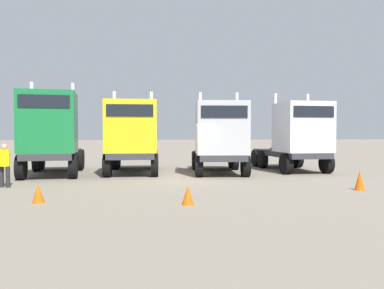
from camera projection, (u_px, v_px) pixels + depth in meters
ground at (183, 178)px, 17.13m from camera, size 200.00×200.00×0.00m
semi_truck_green at (51, 133)px, 17.66m from camera, size 3.06×6.34×4.55m
semi_truck_yellow at (132, 137)px, 18.62m from camera, size 2.72×6.16×4.21m
semi_truck_silver at (220, 137)px, 18.50m from camera, size 3.09×5.96×4.15m
semi_truck_white at (298, 136)px, 19.80m from camera, size 2.74×5.77×4.23m
visitor_in_hivis at (5, 162)px, 14.10m from camera, size 0.52×0.52×1.66m
traffic_cone_near at (188, 195)px, 10.67m from camera, size 0.36×0.36×0.58m
traffic_cone_mid at (360, 180)px, 13.42m from camera, size 0.36×0.36×0.73m
traffic_cone_far at (38, 193)px, 10.97m from camera, size 0.36×0.36×0.57m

